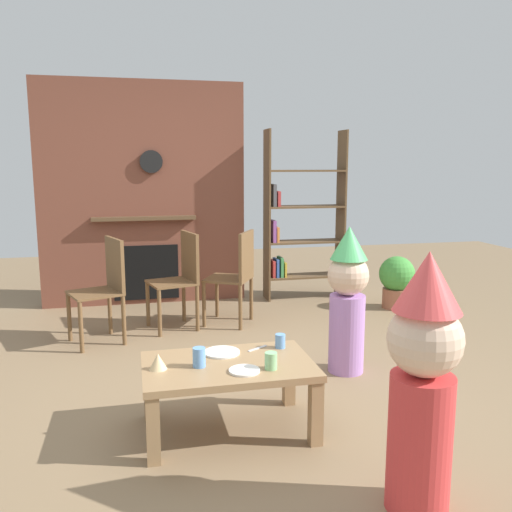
# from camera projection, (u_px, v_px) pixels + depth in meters

# --- Properties ---
(ground_plane) EXTENTS (12.00, 12.00, 0.00)m
(ground_plane) POSITION_uv_depth(u_px,v_px,m) (248.00, 389.00, 3.69)
(ground_plane) COLOR #846B4C
(brick_fireplace_feature) EXTENTS (2.20, 0.28, 2.40)m
(brick_fireplace_feature) POSITION_uv_depth(u_px,v_px,m) (143.00, 195.00, 5.85)
(brick_fireplace_feature) COLOR brown
(brick_fireplace_feature) RESTS_ON ground_plane
(bookshelf) EXTENTS (0.90, 0.28, 1.90)m
(bookshelf) POSITION_uv_depth(u_px,v_px,m) (299.00, 223.00, 6.09)
(bookshelf) COLOR brown
(bookshelf) RESTS_ON ground_plane
(coffee_table) EXTENTS (0.96, 0.61, 0.41)m
(coffee_table) POSITION_uv_depth(u_px,v_px,m) (228.00, 374.00, 3.06)
(coffee_table) COLOR #9E7A51
(coffee_table) RESTS_ON ground_plane
(paper_cup_near_left) EXTENTS (0.06, 0.06, 0.09)m
(paper_cup_near_left) POSITION_uv_depth(u_px,v_px,m) (280.00, 341.00, 3.30)
(paper_cup_near_left) COLOR #669EE0
(paper_cup_near_left) RESTS_ON coffee_table
(paper_cup_near_right) EXTENTS (0.07, 0.07, 0.11)m
(paper_cup_near_right) POSITION_uv_depth(u_px,v_px,m) (199.00, 357.00, 2.99)
(paper_cup_near_right) COLOR #669EE0
(paper_cup_near_right) RESTS_ON coffee_table
(paper_cup_center) EXTENTS (0.07, 0.07, 0.10)m
(paper_cup_center) POSITION_uv_depth(u_px,v_px,m) (271.00, 361.00, 2.95)
(paper_cup_center) COLOR #8CD18C
(paper_cup_center) RESTS_ON coffee_table
(paper_plate_front) EXTENTS (0.22, 0.22, 0.01)m
(paper_plate_front) POSITION_uv_depth(u_px,v_px,m) (222.00, 352.00, 3.21)
(paper_plate_front) COLOR white
(paper_plate_front) RESTS_ON coffee_table
(paper_plate_rear) EXTENTS (0.17, 0.17, 0.01)m
(paper_plate_rear) POSITION_uv_depth(u_px,v_px,m) (244.00, 371.00, 2.92)
(paper_plate_rear) COLOR white
(paper_plate_rear) RESTS_ON coffee_table
(birthday_cake_slice) EXTENTS (0.10, 0.10, 0.09)m
(birthday_cake_slice) POSITION_uv_depth(u_px,v_px,m) (158.00, 361.00, 2.95)
(birthday_cake_slice) COLOR #EAC68C
(birthday_cake_slice) RESTS_ON coffee_table
(table_fork) EXTENTS (0.14, 0.09, 0.01)m
(table_fork) POSITION_uv_depth(u_px,v_px,m) (258.00, 348.00, 3.29)
(table_fork) COLOR silver
(table_fork) RESTS_ON coffee_table
(child_with_cone_hat) EXTENTS (0.32, 0.32, 1.17)m
(child_with_cone_hat) POSITION_uv_depth(u_px,v_px,m) (423.00, 377.00, 2.31)
(child_with_cone_hat) COLOR #D13838
(child_with_cone_hat) RESTS_ON ground_plane
(child_in_pink) EXTENTS (0.30, 0.30, 1.09)m
(child_in_pink) POSITION_uv_depth(u_px,v_px,m) (348.00, 296.00, 3.92)
(child_in_pink) COLOR #B27FCC
(child_in_pink) RESTS_ON ground_plane
(dining_chair_left) EXTENTS (0.52, 0.52, 0.90)m
(dining_chair_left) POSITION_uv_depth(u_px,v_px,m) (105.00, 284.00, 4.61)
(dining_chair_left) COLOR brown
(dining_chair_left) RESTS_ON ground_plane
(dining_chair_middle) EXTENTS (0.49, 0.49, 0.90)m
(dining_chair_middle) POSITION_uv_depth(u_px,v_px,m) (181.00, 274.00, 5.01)
(dining_chair_middle) COLOR brown
(dining_chair_middle) RESTS_ON ground_plane
(dining_chair_right) EXTENTS (0.54, 0.54, 0.90)m
(dining_chair_right) POSITION_uv_depth(u_px,v_px,m) (237.00, 272.00, 5.12)
(dining_chair_right) COLOR brown
(dining_chair_right) RESTS_ON ground_plane
(potted_plant_tall) EXTENTS (0.38, 0.38, 0.56)m
(potted_plant_tall) POSITION_uv_depth(u_px,v_px,m) (397.00, 280.00, 5.73)
(potted_plant_tall) COLOR #9E5B42
(potted_plant_tall) RESTS_ON ground_plane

